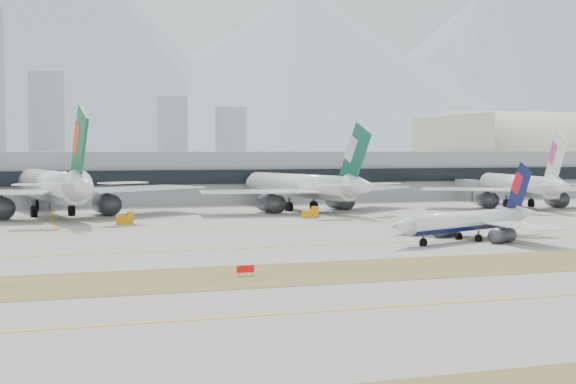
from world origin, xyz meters
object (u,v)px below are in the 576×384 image
object	(u,v)px
widebody_cathay	(304,188)
terminal	(157,176)
taxiing_airliner	(471,222)
widebody_china_air	(520,187)
widebody_eva	(54,188)
hangar	(552,190)

from	to	relation	value
widebody_cathay	terminal	bearing A→B (deg)	17.40
taxiing_airliner	terminal	size ratio (longest dim) A/B	0.14
widebody_cathay	widebody_china_air	bearing A→B (deg)	-110.12
taxiing_airliner	terminal	xyz separation A→B (m)	(-35.26, 120.98, 4.27)
widebody_eva	hangar	size ratio (longest dim) A/B	0.77
widebody_china_air	taxiing_airliner	bearing A→B (deg)	150.82
taxiing_airliner	widebody_cathay	xyz separation A→B (m)	(-5.37, 72.19, 2.65)
hangar	widebody_china_air	bearing A→B (deg)	-130.84
widebody_cathay	terminal	world-z (taller)	widebody_cathay
widebody_china_air	terminal	distance (m)	105.14
widebody_cathay	hangar	distance (m)	142.59
widebody_cathay	widebody_china_air	xyz separation A→B (m)	(59.64, -6.30, -0.37)
widebody_eva	widebody_china_air	size ratio (longest dim) A/B	1.22
taxiing_airliner	hangar	size ratio (longest dim) A/B	0.42
widebody_china_air	hangar	size ratio (longest dim) A/B	0.63
terminal	widebody_cathay	bearing A→B (deg)	-58.51
widebody_cathay	taxiing_airliner	bearing A→B (deg)	170.16
widebody_china_air	widebody_cathay	bearing A→B (deg)	94.26
terminal	hangar	xyz separation A→B (m)	(154.56, 20.16, -7.37)
widebody_china_air	terminal	size ratio (longest dim) A/B	0.20
terminal	widebody_eva	bearing A→B (deg)	-123.06
hangar	widebody_eva	bearing A→B (deg)	-159.87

